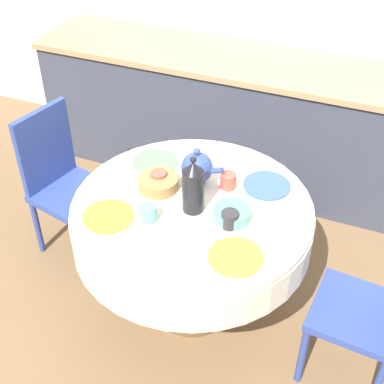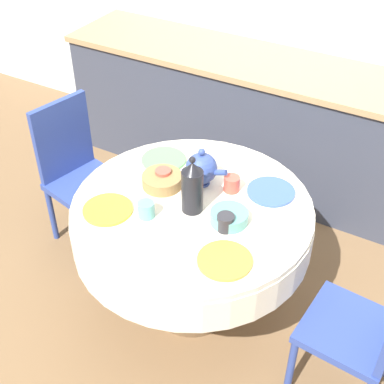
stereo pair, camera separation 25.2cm
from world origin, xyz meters
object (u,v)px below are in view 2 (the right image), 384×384
object	(u,v)px
chair_left	(371,326)
teapot	(202,168)
chair_right	(77,169)
coffee_carafe	(192,187)

from	to	relation	value
chair_left	teapot	bearing A→B (deg)	80.24
chair_left	chair_right	xyz separation A→B (m)	(-1.85, 0.29, 0.00)
chair_right	teapot	distance (m)	0.93
chair_left	coffee_carafe	world-z (taller)	coffee_carafe
coffee_carafe	teapot	world-z (taller)	coffee_carafe
coffee_carafe	teapot	bearing A→B (deg)	106.66
chair_right	teapot	world-z (taller)	teapot
chair_right	teapot	xyz separation A→B (m)	(0.87, -0.03, 0.33)
chair_left	coffee_carafe	size ratio (longest dim) A/B	3.05
chair_right	teapot	size ratio (longest dim) A/B	4.15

